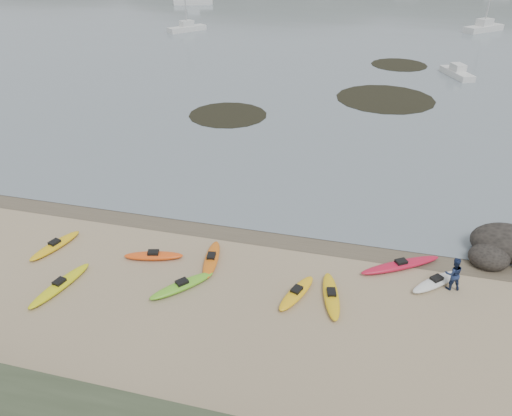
# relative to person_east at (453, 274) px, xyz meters

# --- Properties ---
(ground) EXTENTS (600.00, 600.00, 0.00)m
(ground) POSITION_rel_person_east_xyz_m (-10.28, 2.62, -0.85)
(ground) COLOR tan
(ground) RESTS_ON ground
(wet_sand) EXTENTS (60.00, 60.00, 0.00)m
(wet_sand) POSITION_rel_person_east_xyz_m (-10.28, 2.32, -0.85)
(wet_sand) COLOR brown
(wet_sand) RESTS_ON ground
(kayaks) EXTENTS (21.70, 9.22, 0.34)m
(kayaks) POSITION_rel_person_east_xyz_m (-10.18, -1.66, -0.68)
(kayaks) COLOR #6BC427
(kayaks) RESTS_ON ground
(person_east) EXTENTS (0.95, 0.81, 1.71)m
(person_east) POSITION_rel_person_east_xyz_m (0.00, 0.00, 0.00)
(person_east) COLOR navy
(person_east) RESTS_ON ground
(kelp_mats) EXTENTS (22.13, 30.01, 0.04)m
(kelp_mats) POSITION_rel_person_east_xyz_m (-7.34, 30.85, -0.83)
(kelp_mats) COLOR black
(kelp_mats) RESTS_ON water
(moored_boats) EXTENTS (102.02, 78.96, 1.22)m
(moored_boats) POSITION_rel_person_east_xyz_m (-0.09, 84.68, -0.31)
(moored_boats) COLOR silver
(moored_boats) RESTS_ON ground
(far_hills) EXTENTS (550.00, 135.00, 80.00)m
(far_hills) POSITION_rel_person_east_xyz_m (29.10, 196.59, -16.78)
(far_hills) COLOR #384235
(far_hills) RESTS_ON ground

